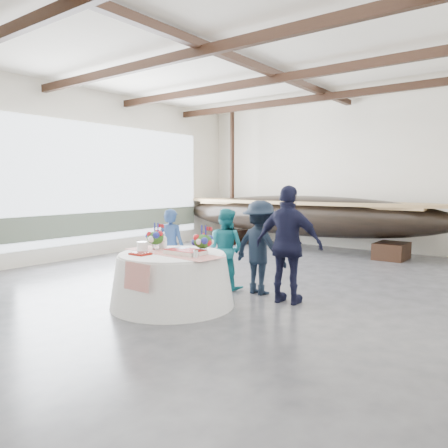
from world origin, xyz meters
The scene contains 13 objects.
floor centered at (0.00, 0.00, 0.00)m, with size 10.00×12.00×0.01m, color #3D3D42.
wall_back centered at (0.00, 6.00, 2.25)m, with size 10.00×0.02×4.50m, color silver.
wall_left centered at (-5.00, 0.00, 2.25)m, with size 0.02×12.00×4.50m, color silver.
ceiling centered at (0.00, 0.00, 4.50)m, with size 10.00×12.00×0.01m, color white.
pavilion_structure centered at (0.00, 0.82, 4.00)m, with size 9.80×11.76×4.50m.
open_bay centered at (-4.95, 1.00, 1.83)m, with size 0.03×7.00×3.20m.
longboat_display centered at (-0.91, 4.78, 1.04)m, with size 8.68×1.74×1.63m.
banquet_table centered at (0.13, -1.87, 0.43)m, with size 2.01×2.01×0.86m.
tabletop_items centered at (0.10, -1.75, 1.01)m, with size 1.91×0.95×0.40m.
guest_woman_blue centered at (-0.88, -0.85, 0.75)m, with size 0.55×0.36×1.50m, color navy.
guest_woman_teal centered at (0.12, -0.41, 0.76)m, with size 0.74×0.58×1.52m, color teal.
guest_man_left centered at (0.86, -0.36, 0.84)m, with size 1.09×0.63×1.68m, color black.
guest_man_right centered at (1.58, -0.61, 0.98)m, with size 1.15×0.48×1.96m, color black.
Camera 1 is at (5.02, -6.94, 1.99)m, focal length 35.00 mm.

